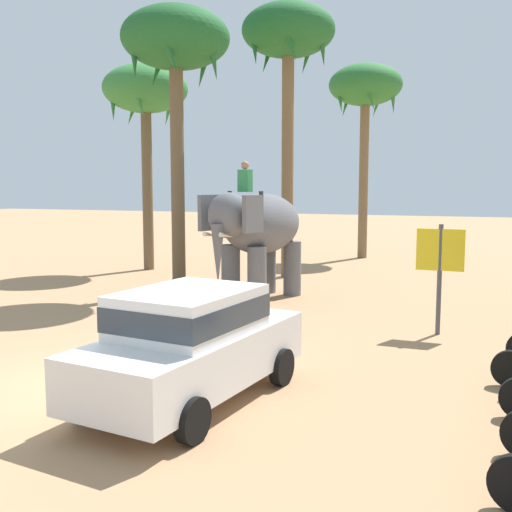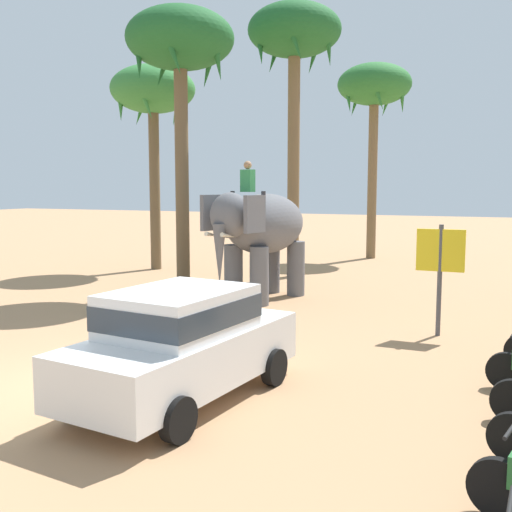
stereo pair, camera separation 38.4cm
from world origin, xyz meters
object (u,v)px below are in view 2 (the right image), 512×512
car_sedan_foreground (182,340)px  elephant_with_mahout (261,230)px  palm_tree_behind_elephant (374,90)px  palm_tree_left_of_road (294,40)px  signboard_yellow (440,258)px  palm_tree_far_back (153,95)px  palm_tree_near_hut (180,47)px

car_sedan_foreground → elephant_with_mahout: bearing=105.1°
palm_tree_behind_elephant → palm_tree_left_of_road: 6.85m
palm_tree_left_of_road → signboard_yellow: (5.82, -6.77, -6.48)m
palm_tree_behind_elephant → palm_tree_far_back: size_ratio=1.10×
palm_tree_near_hut → palm_tree_far_back: (-3.52, 3.89, -0.63)m
palm_tree_behind_elephant → palm_tree_far_back: 9.76m
palm_tree_near_hut → signboard_yellow: size_ratio=3.51×
palm_tree_near_hut → palm_tree_far_back: bearing=132.1°
palm_tree_behind_elephant → car_sedan_foreground: bearing=-85.4°
palm_tree_far_back → elephant_with_mahout: bearing=-34.3°
palm_tree_left_of_road → palm_tree_behind_elephant: bearing=79.2°
palm_tree_behind_elephant → palm_tree_far_back: (-6.86, -6.91, -0.72)m
palm_tree_near_hut → palm_tree_far_back: size_ratio=1.09×
car_sedan_foreground → palm_tree_far_back: palm_tree_far_back is taller
palm_tree_far_back → signboard_yellow: size_ratio=3.23×
car_sedan_foreground → elephant_with_mahout: elephant_with_mahout is taller
palm_tree_near_hut → elephant_with_mahout: bearing=-8.0°
car_sedan_foreground → palm_tree_near_hut: bearing=120.4°
elephant_with_mahout → palm_tree_far_back: bearing=145.7°
palm_tree_left_of_road → signboard_yellow: size_ratio=3.92×
car_sedan_foreground → signboard_yellow: size_ratio=1.78×
palm_tree_near_hut → palm_tree_behind_elephant: bearing=72.8°
car_sedan_foreground → palm_tree_behind_elephant: bearing=94.6°
signboard_yellow → palm_tree_left_of_road: bearing=130.7°
car_sedan_foreground → palm_tree_left_of_road: 14.66m
palm_tree_far_back → car_sedan_foreground: bearing=-55.5°
palm_tree_near_hut → palm_tree_left_of_road: palm_tree_left_of_road is taller
palm_tree_left_of_road → palm_tree_far_back: (-5.59, -0.23, -1.53)m
elephant_with_mahout → palm_tree_behind_elephant: size_ratio=0.47×
car_sedan_foreground → palm_tree_behind_elephant: 20.22m
elephant_with_mahout → palm_tree_left_of_road: bearing=98.6°
elephant_with_mahout → palm_tree_behind_elephant: 12.42m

